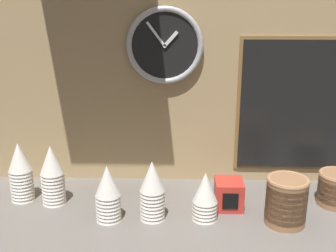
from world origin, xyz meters
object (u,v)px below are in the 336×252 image
object	(u,v)px
menu_board	(306,106)
cup_stack_left	(52,175)
cup_stack_far_left	(21,172)
napkin_dispenser	(229,194)
bowl_stack_right	(286,200)
wall_clock	(165,46)
cup_stack_center_right	(205,196)
cup_stack_center	(152,190)
cup_stack_center_left	(108,193)

from	to	relation	value
menu_board	cup_stack_left	bearing A→B (deg)	-167.53
cup_stack_far_left	napkin_dispenser	xyz separation A→B (m)	(0.71, -0.04, -0.06)
bowl_stack_right	menu_board	distance (m)	0.40
napkin_dispenser	bowl_stack_right	bearing A→B (deg)	-30.58
bowl_stack_right	cup_stack_left	bearing A→B (deg)	171.58
cup_stack_far_left	wall_clock	size ratio (longest dim) A/B	0.78
cup_stack_left	wall_clock	world-z (taller)	wall_clock
cup_stack_center_right	cup_stack_center	world-z (taller)	cup_stack_center
cup_stack_left	bowl_stack_right	distance (m)	0.77
cup_stack_center_right	napkin_dispenser	bearing A→B (deg)	43.31
menu_board	napkin_dispenser	bearing A→B (deg)	-144.19
cup_stack_center	bowl_stack_right	size ratio (longest dim) A/B	1.29
cup_stack_far_left	bowl_stack_right	world-z (taller)	cup_stack_far_left
napkin_dispenser	cup_stack_left	bearing A→B (deg)	178.57
cup_stack_far_left	cup_stack_center_left	xyz separation A→B (m)	(0.32, -0.13, -0.01)
cup_stack_center	bowl_stack_right	bearing A→B (deg)	-2.39
cup_stack_center_left	cup_stack_center	bearing A→B (deg)	4.93
cup_stack_center_right	cup_stack_center	size ratio (longest dim) A/B	0.82
napkin_dispenser	cup_stack_center_left	bearing A→B (deg)	-166.66
cup_stack_center_left	bowl_stack_right	bearing A→B (deg)	-0.56
cup_stack_far_left	menu_board	xyz separation A→B (m)	(1.01, 0.17, 0.20)
bowl_stack_right	menu_board	bearing A→B (deg)	67.63
cup_stack_far_left	cup_stack_center_left	world-z (taller)	cup_stack_far_left
napkin_dispenser	cup_stack_center	bearing A→B (deg)	-162.23
cup_stack_center	cup_stack_center_left	distance (m)	0.14
cup_stack_left	cup_stack_far_left	size ratio (longest dim) A/B	1.00
cup_stack_center	bowl_stack_right	distance (m)	0.42
menu_board	wall_clock	bearing A→B (deg)	-179.01
cup_stack_center	wall_clock	xyz separation A→B (m)	(0.03, 0.28, 0.42)
cup_stack_center_right	cup_stack_center_left	world-z (taller)	cup_stack_center_left
cup_stack_center	cup_stack_center_left	bearing A→B (deg)	-175.07
cup_stack_left	menu_board	distance (m)	0.93
cup_stack_left	napkin_dispenser	world-z (taller)	cup_stack_left
cup_stack_center	menu_board	world-z (taller)	menu_board
cup_stack_center_right	bowl_stack_right	xyz separation A→B (m)	(0.25, -0.02, -0.00)
wall_clock	cup_stack_left	bearing A→B (deg)	-153.42
cup_stack_center	cup_stack_far_left	world-z (taller)	cup_stack_far_left
cup_stack_far_left	napkin_dispenser	distance (m)	0.72
cup_stack_center	napkin_dispenser	world-z (taller)	cup_stack_center
cup_stack_left	cup_stack_center_left	bearing A→B (deg)	-27.54
cup_stack_left	napkin_dispenser	distance (m)	0.60
cup_stack_left	cup_stack_far_left	bearing A→B (deg)	169.31
cup_stack_center	menu_board	distance (m)	0.65
cup_stack_center_right	cup_stack_center_left	distance (m)	0.31
cup_stack_center_left	bowl_stack_right	distance (m)	0.56
napkin_dispenser	cup_stack_far_left	bearing A→B (deg)	177.04
cup_stack_center	menu_board	size ratio (longest dim) A/B	0.39
cup_stack_left	cup_stack_center_right	bearing A→B (deg)	-10.48
cup_stack_left	cup_stack_center_left	size ratio (longest dim) A/B	1.13
cup_stack_center_left	wall_clock	distance (m)	0.54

